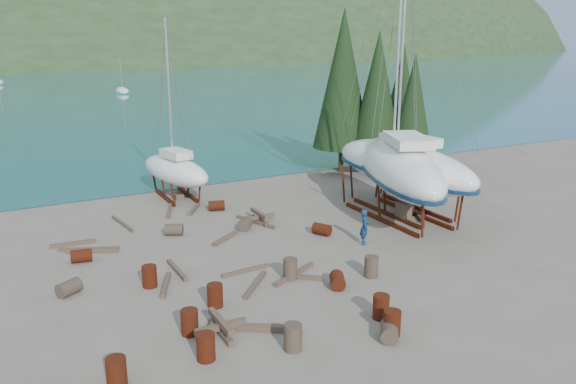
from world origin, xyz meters
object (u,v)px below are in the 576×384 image
worker (364,227)px  small_sailboat_shore (175,170)px  large_sailboat_near (399,167)px  large_sailboat_far (403,165)px

worker → small_sailboat_shore: bearing=58.1°
large_sailboat_near → worker: size_ratio=10.38×
small_sailboat_shore → worker: small_sailboat_shore is taller
large_sailboat_near → large_sailboat_far: (0.86, 0.75, -0.13)m
large_sailboat_near → worker: bearing=-125.7°
large_sailboat_far → small_sailboat_shore: (-10.23, 8.80, -0.97)m
large_sailboat_near → large_sailboat_far: 1.15m
large_sailboat_near → large_sailboat_far: bearing=63.8°
large_sailboat_near → worker: (-3.94, -2.41, -2.00)m
large_sailboat_near → small_sailboat_shore: large_sailboat_near is taller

